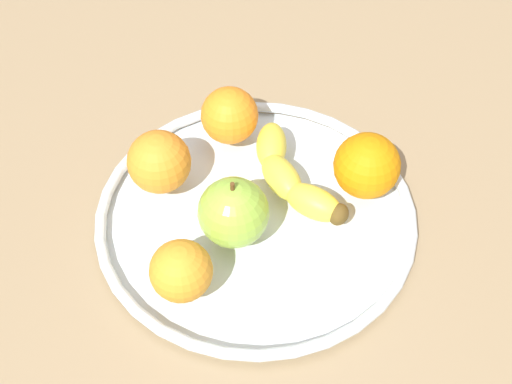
{
  "coord_description": "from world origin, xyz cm",
  "views": [
    {
      "loc": [
        41.97,
        -18.2,
        59.78
      ],
      "look_at": [
        0.0,
        0.0,
        4.8
      ],
      "focal_mm": 49.17,
      "sensor_mm": 36.0,
      "label": 1
    }
  ],
  "objects_px": {
    "fruit_bowl": "(256,215)",
    "orange_back_right": "(181,271)",
    "orange_front_right": "(367,166)",
    "orange_center": "(230,115)",
    "orange_front_left": "(159,162)",
    "banana": "(291,176)",
    "apple": "(233,212)"
  },
  "relations": [
    {
      "from": "fruit_bowl",
      "to": "orange_back_right",
      "type": "bearing_deg",
      "value": -59.52
    },
    {
      "from": "orange_front_right",
      "to": "fruit_bowl",
      "type": "bearing_deg",
      "value": -98.31
    },
    {
      "from": "orange_center",
      "to": "orange_back_right",
      "type": "bearing_deg",
      "value": -34.53
    },
    {
      "from": "orange_center",
      "to": "orange_front_left",
      "type": "distance_m",
      "value": 0.1
    },
    {
      "from": "banana",
      "to": "apple",
      "type": "height_order",
      "value": "apple"
    },
    {
      "from": "orange_front_left",
      "to": "orange_front_right",
      "type": "height_order",
      "value": "orange_front_right"
    },
    {
      "from": "banana",
      "to": "orange_front_right",
      "type": "bearing_deg",
      "value": 61.21
    },
    {
      "from": "orange_center",
      "to": "orange_front_left",
      "type": "relative_size",
      "value": 0.96
    },
    {
      "from": "fruit_bowl",
      "to": "orange_front_right",
      "type": "distance_m",
      "value": 0.13
    },
    {
      "from": "apple",
      "to": "orange_front_left",
      "type": "distance_m",
      "value": 0.11
    },
    {
      "from": "orange_center",
      "to": "orange_front_right",
      "type": "distance_m",
      "value": 0.17
    },
    {
      "from": "apple",
      "to": "orange_back_right",
      "type": "relative_size",
      "value": 1.32
    },
    {
      "from": "banana",
      "to": "orange_back_right",
      "type": "height_order",
      "value": "orange_back_right"
    },
    {
      "from": "banana",
      "to": "orange_center",
      "type": "relative_size",
      "value": 2.56
    },
    {
      "from": "orange_center",
      "to": "banana",
      "type": "bearing_deg",
      "value": 17.49
    },
    {
      "from": "apple",
      "to": "orange_front_right",
      "type": "height_order",
      "value": "apple"
    },
    {
      "from": "fruit_bowl",
      "to": "apple",
      "type": "xyz_separation_m",
      "value": [
        0.02,
        -0.03,
        0.04
      ]
    },
    {
      "from": "orange_front_right",
      "to": "orange_back_right",
      "type": "bearing_deg",
      "value": -79.01
    },
    {
      "from": "apple",
      "to": "orange_back_right",
      "type": "height_order",
      "value": "apple"
    },
    {
      "from": "banana",
      "to": "orange_back_right",
      "type": "relative_size",
      "value": 2.76
    },
    {
      "from": "orange_front_left",
      "to": "orange_back_right",
      "type": "bearing_deg",
      "value": -10.02
    },
    {
      "from": "fruit_bowl",
      "to": "banana",
      "type": "xyz_separation_m",
      "value": [
        -0.02,
        0.05,
        0.03
      ]
    },
    {
      "from": "banana",
      "to": "orange_front_left",
      "type": "height_order",
      "value": "orange_front_left"
    },
    {
      "from": "orange_front_left",
      "to": "orange_front_right",
      "type": "xyz_separation_m",
      "value": [
        0.09,
        0.2,
        0.0
      ]
    },
    {
      "from": "apple",
      "to": "orange_front_left",
      "type": "relative_size",
      "value": 1.17
    },
    {
      "from": "orange_back_right",
      "to": "orange_front_right",
      "type": "relative_size",
      "value": 0.86
    },
    {
      "from": "fruit_bowl",
      "to": "banana",
      "type": "height_order",
      "value": "banana"
    },
    {
      "from": "orange_front_left",
      "to": "orange_front_right",
      "type": "bearing_deg",
      "value": 64.81
    },
    {
      "from": "fruit_bowl",
      "to": "apple",
      "type": "distance_m",
      "value": 0.06
    },
    {
      "from": "banana",
      "to": "apple",
      "type": "distance_m",
      "value": 0.09
    },
    {
      "from": "apple",
      "to": "orange_center",
      "type": "height_order",
      "value": "apple"
    },
    {
      "from": "orange_center",
      "to": "orange_front_right",
      "type": "xyz_separation_m",
      "value": [
        0.13,
        0.1,
        0.0
      ]
    }
  ]
}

